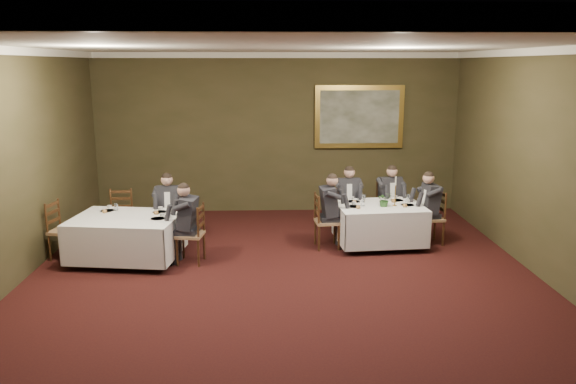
{
  "coord_description": "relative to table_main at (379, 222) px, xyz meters",
  "views": [
    {
      "loc": [
        -0.23,
        -7.39,
        3.25
      ],
      "look_at": [
        0.12,
        1.81,
        1.15
      ],
      "focal_mm": 35.0,
      "sensor_mm": 36.0,
      "label": 1
    }
  ],
  "objects": [
    {
      "name": "diner_main_endright",
      "position": [
        0.96,
        0.08,
        0.06
      ],
      "size": [
        0.53,
        0.46,
        1.35
      ],
      "rotation": [
        0.0,
        0.0,
        1.69
      ],
      "color": "black",
      "rests_on": "chair_main_endright"
    },
    {
      "name": "diner_main_backright",
      "position": [
        0.35,
        0.81,
        0.06
      ],
      "size": [
        0.47,
        0.54,
        1.35
      ],
      "rotation": [
        0.0,
        0.0,
        3.31
      ],
      "color": "black",
      "rests_on": "chair_main_backright"
    },
    {
      "name": "right_wall",
      "position": [
        2.2,
        -2.38,
        1.3
      ],
      "size": [
        0.1,
        10.0,
        3.5
      ],
      "primitive_type": "cube",
      "color": "#36331B",
      "rests_on": "ground"
    },
    {
      "name": "ceiling",
      "position": [
        -1.8,
        -2.38,
        3.05
      ],
      "size": [
        8.0,
        10.0,
        0.1
      ],
      "primitive_type": "cube",
      "color": "silver",
      "rests_on": "back_wall"
    },
    {
      "name": "table_main",
      "position": [
        0.0,
        0.0,
        0.0
      ],
      "size": [
        1.64,
        1.3,
        0.67
      ],
      "rotation": [
        0.0,
        0.0,
        0.08
      ],
      "color": "#311F0D",
      "rests_on": "ground"
    },
    {
      "name": "diner_sec_endright",
      "position": [
        -3.32,
        -0.78,
        0.06
      ],
      "size": [
        0.53,
        0.46,
        1.35
      ],
      "rotation": [
        0.0,
        0.0,
        1.44
      ],
      "color": "black",
      "rests_on": "chair_sec_endright"
    },
    {
      "name": "place_setting_table_second",
      "position": [
        -4.77,
        -0.18,
        0.35
      ],
      "size": [
        0.33,
        0.31,
        0.14
      ],
      "color": "white",
      "rests_on": "table_second"
    },
    {
      "name": "chair_sec_endright",
      "position": [
        -3.31,
        -0.78,
        -0.17
      ],
      "size": [
        0.48,
        0.49,
        1.0
      ],
      "rotation": [
        0.0,
        0.0,
        1.44
      ],
      "color": "#9A744E",
      "rests_on": "ground"
    },
    {
      "name": "table_second",
      "position": [
        -4.4,
        -0.64,
        0.0
      ],
      "size": [
        1.9,
        1.55,
        0.67
      ],
      "rotation": [
        0.0,
        0.0,
        -0.13
      ],
      "color": "#311F0D",
      "rests_on": "ground"
    },
    {
      "name": "candlestick",
      "position": [
        0.26,
        -0.05,
        0.52
      ],
      "size": [
        0.08,
        0.08,
        0.55
      ],
      "color": "#AE8035",
      "rests_on": "table_main"
    },
    {
      "name": "chair_main_endright",
      "position": [
        0.97,
        0.08,
        -0.17
      ],
      "size": [
        0.47,
        0.49,
        1.0
      ],
      "rotation": [
        0.0,
        0.0,
        1.69
      ],
      "color": "#9A744E",
      "rests_on": "ground"
    },
    {
      "name": "place_setting_table_main",
      "position": [
        -0.39,
        0.32,
        0.35
      ],
      "size": [
        0.33,
        0.31,
        0.14
      ],
      "color": "white",
      "rests_on": "table_main"
    },
    {
      "name": "chair_sec_endleft",
      "position": [
        -5.5,
        -0.49,
        -0.17
      ],
      "size": [
        0.5,
        0.52,
        1.0
      ],
      "rotation": [
        0.0,
        0.0,
        -1.78
      ],
      "color": "#9A744E",
      "rests_on": "ground"
    },
    {
      "name": "chair_main_backright",
      "position": [
        0.35,
        0.82,
        -0.17
      ],
      "size": [
        0.5,
        0.49,
        1.0
      ],
      "rotation": [
        0.0,
        0.0,
        3.31
      ],
      "color": "#9A744E",
      "rests_on": "ground"
    },
    {
      "name": "chair_sec_backright",
      "position": [
        -3.82,
        0.19,
        -0.17
      ],
      "size": [
        0.44,
        0.42,
        1.0
      ],
      "rotation": [
        0.0,
        0.0,
        3.15
      ],
      "color": "#9A744E",
      "rests_on": "ground"
    },
    {
      "name": "chair_main_endleft",
      "position": [
        -0.97,
        -0.08,
        -0.17
      ],
      "size": [
        0.46,
        0.48,
        1.0
      ],
      "rotation": [
        0.0,
        0.0,
        -1.48
      ],
      "color": "#9A744E",
      "rests_on": "ground"
    },
    {
      "name": "chair_main_backleft",
      "position": [
        -0.47,
        0.76,
        -0.17
      ],
      "size": [
        0.45,
        0.43,
        1.0
      ],
      "rotation": [
        0.0,
        0.0,
        3.18
      ],
      "color": "#9A744E",
      "rests_on": "ground"
    },
    {
      "name": "ground",
      "position": [
        -1.8,
        -2.38,
        -0.45
      ],
      "size": [
        10.0,
        10.0,
        0.0
      ],
      "primitive_type": "plane",
      "color": "black",
      "rests_on": "ground"
    },
    {
      "name": "diner_main_backleft",
      "position": [
        -0.47,
        0.75,
        0.06
      ],
      "size": [
        0.43,
        0.49,
        1.35
      ],
      "rotation": [
        0.0,
        0.0,
        3.18
      ],
      "color": "black",
      "rests_on": "chair_main_backleft"
    },
    {
      "name": "centerpiece",
      "position": [
        0.06,
        -0.1,
        0.45
      ],
      "size": [
        0.29,
        0.27,
        0.28
      ],
      "primitive_type": "imported",
      "rotation": [
        0.0,
        0.0,
        0.24
      ],
      "color": "#2D5926",
      "rests_on": "table_main"
    },
    {
      "name": "diner_main_endleft",
      "position": [
        -0.96,
        -0.08,
        0.06
      ],
      "size": [
        0.51,
        0.45,
        1.35
      ],
      "rotation": [
        0.0,
        0.0,
        -1.48
      ],
      "color": "black",
      "rests_on": "chair_main_endleft"
    },
    {
      "name": "chair_sec_backleft",
      "position": [
        -4.75,
        0.31,
        -0.17
      ],
      "size": [
        0.45,
        0.44,
        1.0
      ],
      "rotation": [
        0.0,
        0.0,
        3.18
      ],
      "color": "#9A744E",
      "rests_on": "ground"
    },
    {
      "name": "painting",
      "position": [
        -0.0,
        2.56,
        1.67
      ],
      "size": [
        1.96,
        0.09,
        1.37
      ],
      "color": "gold",
      "rests_on": "back_wall"
    },
    {
      "name": "back_wall",
      "position": [
        -1.8,
        2.62,
        1.3
      ],
      "size": [
        8.0,
        0.1,
        3.5
      ],
      "primitive_type": "cube",
      "color": "#36331B",
      "rests_on": "ground"
    },
    {
      "name": "diner_sec_backright",
      "position": [
        -3.82,
        0.18,
        0.06
      ],
      "size": [
        0.42,
        0.48,
        1.35
      ],
      "rotation": [
        0.0,
        0.0,
        3.15
      ],
      "color": "black",
      "rests_on": "chair_sec_backright"
    },
    {
      "name": "crown_molding",
      "position": [
        -1.8,
        -2.38,
        2.99
      ],
      "size": [
        8.0,
        10.0,
        0.12
      ],
      "color": "white",
      "rests_on": "back_wall"
    }
  ]
}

